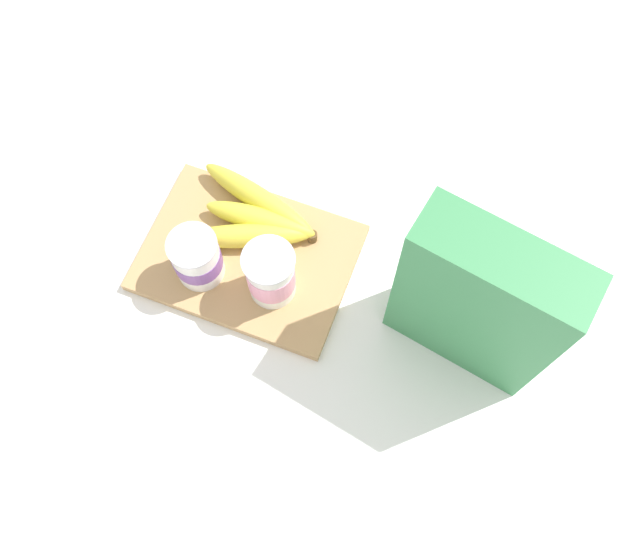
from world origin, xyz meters
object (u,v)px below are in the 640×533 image
banana_bunch (255,217)px  cutting_board (248,257)px  cereal_box (479,303)px  yogurt_cup_back (197,258)px  yogurt_cup_front (271,274)px

banana_bunch → cutting_board: bearing=99.6°
cereal_box → banana_bunch: bearing=-179.6°
yogurt_cup_back → yogurt_cup_front: bearing=-174.0°
banana_bunch → yogurt_cup_back: bearing=66.3°
yogurt_cup_back → banana_bunch: yogurt_cup_back is taller
cutting_board → yogurt_cup_front: bearing=147.6°
cereal_box → yogurt_cup_front: size_ratio=2.73×
yogurt_cup_front → cutting_board: bearing=-32.4°
cutting_board → yogurt_cup_front: yogurt_cup_front is taller
cereal_box → banana_bunch: (0.32, -0.06, -0.10)m
banana_bunch → cereal_box: bearing=170.1°
cutting_board → cereal_box: 0.34m
cutting_board → banana_bunch: bearing=-80.4°
yogurt_cup_back → cutting_board: bearing=-138.8°
cereal_box → yogurt_cup_back: cereal_box is taller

